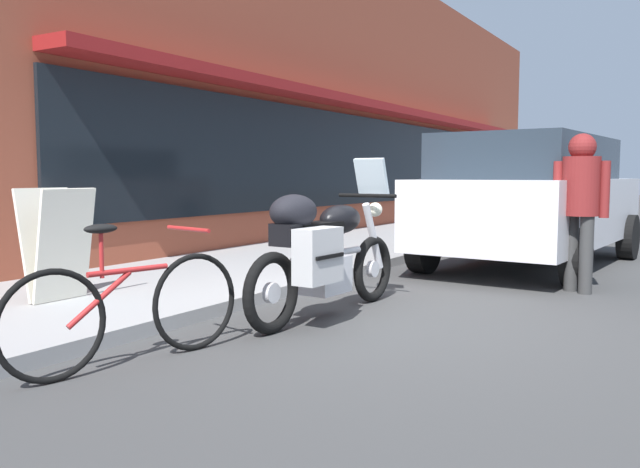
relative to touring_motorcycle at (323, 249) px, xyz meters
name	(u,v)px	position (x,y,z in m)	size (l,w,h in m)	color
ground_plane	(386,322)	(0.18, -0.51, -0.61)	(80.00, 80.00, 0.00)	#3B3B3B
storefront_building	(371,101)	(8.26, 3.68, 2.25)	(24.17, 0.90, 5.82)	brown
sidewalk_curb	(449,228)	(9.18, 2.17, -0.55)	(30.00, 2.71, 0.12)	gray
touring_motorcycle	(323,249)	(0.00, 0.00, 0.00)	(2.23, 0.62, 1.40)	black
parked_bicycle	(129,308)	(-1.83, 0.38, -0.23)	(1.68, 0.55, 0.94)	black
parked_minivan	(533,198)	(4.30, -0.77, 0.32)	(4.64, 2.35, 1.74)	silver
pedestrian_walking	(581,194)	(2.50, -1.66, 0.44)	(0.40, 0.56, 1.67)	#343434
sandwich_board_sign	(57,244)	(-1.02, 2.16, 0.02)	(0.55, 0.42, 1.00)	silver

